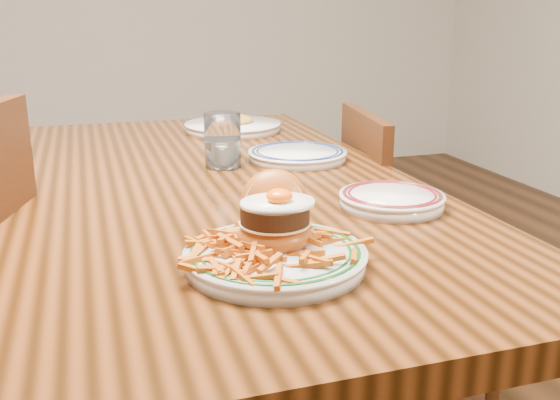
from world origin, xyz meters
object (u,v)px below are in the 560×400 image
object	(u,v)px
chair_right	(399,251)
main_plate	(275,241)
side_plate	(392,199)
table	(213,217)

from	to	relation	value
chair_right	main_plate	xyz separation A→B (m)	(-0.57, -0.66, 0.33)
main_plate	side_plate	bearing A→B (deg)	49.69
chair_right	table	bearing A→B (deg)	25.61
table	side_plate	xyz separation A→B (m)	(0.28, -0.31, 0.11)
table	side_plate	bearing A→B (deg)	-47.85
table	chair_right	xyz separation A→B (m)	(0.56, 0.17, -0.21)
table	chair_right	bearing A→B (deg)	16.44
table	main_plate	size ratio (longest dim) A/B	5.77
table	main_plate	bearing A→B (deg)	-90.77
chair_right	main_plate	size ratio (longest dim) A/B	3.05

